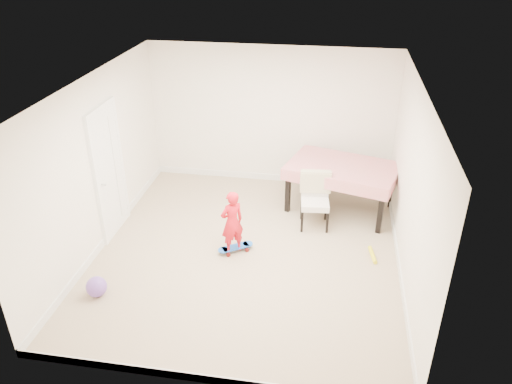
% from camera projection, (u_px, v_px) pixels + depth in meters
% --- Properties ---
extents(ground, '(5.00, 5.00, 0.00)m').
position_uv_depth(ground, '(247.00, 252.00, 7.61)').
color(ground, tan).
rests_on(ground, ground).
extents(ceiling, '(4.50, 5.00, 0.04)m').
position_uv_depth(ceiling, '(246.00, 87.00, 6.39)').
color(ceiling, silver).
rests_on(ceiling, wall_back).
extents(wall_back, '(4.50, 0.04, 2.60)m').
position_uv_depth(wall_back, '(271.00, 117.00, 9.15)').
color(wall_back, white).
rests_on(wall_back, ground).
extents(wall_front, '(4.50, 0.04, 2.60)m').
position_uv_depth(wall_front, '(201.00, 288.00, 4.84)').
color(wall_front, white).
rests_on(wall_front, ground).
extents(wall_left, '(0.04, 5.00, 2.60)m').
position_uv_depth(wall_left, '(97.00, 165.00, 7.32)').
color(wall_left, white).
rests_on(wall_left, ground).
extents(wall_right, '(0.04, 5.00, 2.60)m').
position_uv_depth(wall_right, '(410.00, 188.00, 6.68)').
color(wall_right, white).
rests_on(wall_right, ground).
extents(door, '(0.11, 0.94, 2.11)m').
position_uv_depth(door, '(109.00, 173.00, 7.71)').
color(door, white).
rests_on(door, ground).
extents(baseboard_back, '(4.50, 0.02, 0.12)m').
position_uv_depth(baseboard_back, '(270.00, 177.00, 9.75)').
color(baseboard_back, white).
rests_on(baseboard_back, ground).
extents(baseboard_front, '(4.50, 0.02, 0.12)m').
position_uv_depth(baseboard_front, '(207.00, 379.00, 5.42)').
color(baseboard_front, white).
rests_on(baseboard_front, ground).
extents(baseboard_left, '(0.02, 5.00, 0.12)m').
position_uv_depth(baseboard_left, '(109.00, 236.00, 7.90)').
color(baseboard_left, white).
rests_on(baseboard_left, ground).
extents(baseboard_right, '(0.02, 5.00, 0.12)m').
position_uv_depth(baseboard_right, '(398.00, 263.00, 7.26)').
color(baseboard_right, white).
rests_on(baseboard_right, ground).
extents(dining_table, '(2.03, 1.58, 0.85)m').
position_uv_depth(dining_table, '(341.00, 187.00, 8.58)').
color(dining_table, red).
rests_on(dining_table, ground).
extents(dining_chair, '(0.56, 0.63, 0.92)m').
position_uv_depth(dining_chair, '(315.00, 201.00, 8.07)').
color(dining_chair, beige).
rests_on(dining_chair, ground).
extents(skateboard, '(0.58, 0.48, 0.08)m').
position_uv_depth(skateboard, '(236.00, 249.00, 7.62)').
color(skateboard, blue).
rests_on(skateboard, ground).
extents(child, '(0.44, 0.42, 1.01)m').
position_uv_depth(child, '(232.00, 224.00, 7.37)').
color(child, red).
rests_on(child, ground).
extents(balloon, '(0.28, 0.28, 0.28)m').
position_uv_depth(balloon, '(96.00, 287.00, 6.67)').
color(balloon, '#734AB3').
rests_on(balloon, ground).
extents(foam_toy, '(0.13, 0.40, 0.06)m').
position_uv_depth(foam_toy, '(372.00, 255.00, 7.50)').
color(foam_toy, yellow).
rests_on(foam_toy, ground).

